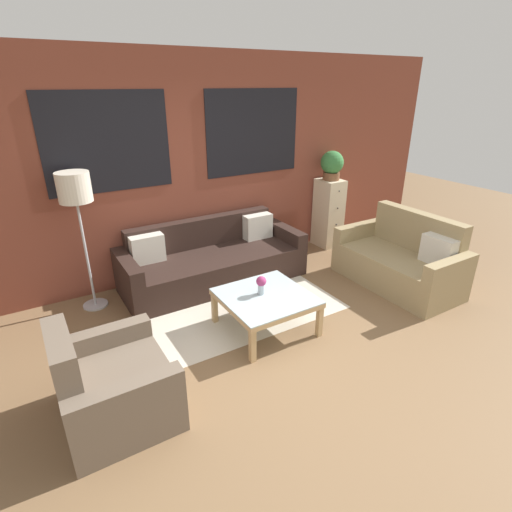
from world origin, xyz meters
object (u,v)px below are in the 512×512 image
(armchair_corner, at_px, (112,387))
(drawer_cabinet, at_px, (328,213))
(settee_vintage, at_px, (401,262))
(couch_dark, at_px, (213,262))
(potted_plant, at_px, (332,165))
(flower_vase, at_px, (261,284))
(floor_lamp, at_px, (75,194))
(coffee_table, at_px, (266,300))

(armchair_corner, height_order, drawer_cabinet, drawer_cabinet)
(settee_vintage, bearing_deg, couch_dark, 146.50)
(potted_plant, bearing_deg, drawer_cabinet, -90.00)
(couch_dark, distance_m, settee_vintage, 2.42)
(potted_plant, distance_m, flower_vase, 2.73)
(settee_vintage, bearing_deg, armchair_corner, -174.27)
(floor_lamp, bearing_deg, settee_vintage, -22.93)
(settee_vintage, bearing_deg, floor_lamp, 157.07)
(couch_dark, relative_size, armchair_corner, 2.61)
(settee_vintage, bearing_deg, drawer_cabinet, 86.05)
(potted_plant, bearing_deg, settee_vintage, -93.95)
(couch_dark, bearing_deg, drawer_cabinet, 5.67)
(couch_dark, relative_size, drawer_cabinet, 2.22)
(settee_vintage, relative_size, armchair_corner, 1.74)
(drawer_cabinet, xyz_separation_m, potted_plant, (0.00, 0.00, 0.76))
(armchair_corner, distance_m, flower_vase, 1.72)
(settee_vintage, distance_m, potted_plant, 1.83)
(settee_vintage, xyz_separation_m, armchair_corner, (-3.70, -0.37, -0.03))
(coffee_table, xyz_separation_m, potted_plant, (2.14, 1.52, 0.95))
(coffee_table, bearing_deg, drawer_cabinet, 35.29)
(armchair_corner, distance_m, coffee_table, 1.71)
(settee_vintage, height_order, potted_plant, potted_plant)
(coffee_table, bearing_deg, armchair_corner, -166.40)
(floor_lamp, height_order, flower_vase, floor_lamp)
(drawer_cabinet, bearing_deg, potted_plant, 90.00)
(coffee_table, bearing_deg, floor_lamp, 135.14)
(coffee_table, relative_size, potted_plant, 2.02)
(armchair_corner, xyz_separation_m, coffee_table, (1.66, 0.40, 0.06))
(armchair_corner, xyz_separation_m, floor_lamp, (0.21, 1.85, 1.07))
(armchair_corner, xyz_separation_m, potted_plant, (3.81, 1.92, 1.01))
(coffee_table, height_order, floor_lamp, floor_lamp)
(potted_plant, xyz_separation_m, flower_vase, (-2.17, -1.47, -0.77))
(armchair_corner, relative_size, coffee_table, 1.03)
(potted_plant, bearing_deg, coffee_table, -144.70)
(couch_dark, distance_m, coffee_table, 1.31)
(settee_vintage, relative_size, potted_plant, 3.62)
(armchair_corner, bearing_deg, settee_vintage, 5.73)
(coffee_table, height_order, drawer_cabinet, drawer_cabinet)
(armchair_corner, distance_m, drawer_cabinet, 4.27)
(settee_vintage, xyz_separation_m, potted_plant, (0.11, 1.55, 0.98))
(couch_dark, distance_m, drawer_cabinet, 2.15)
(drawer_cabinet, height_order, flower_vase, drawer_cabinet)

